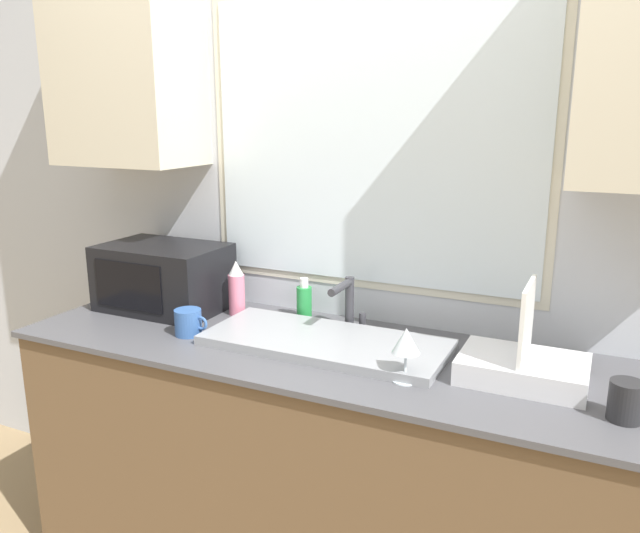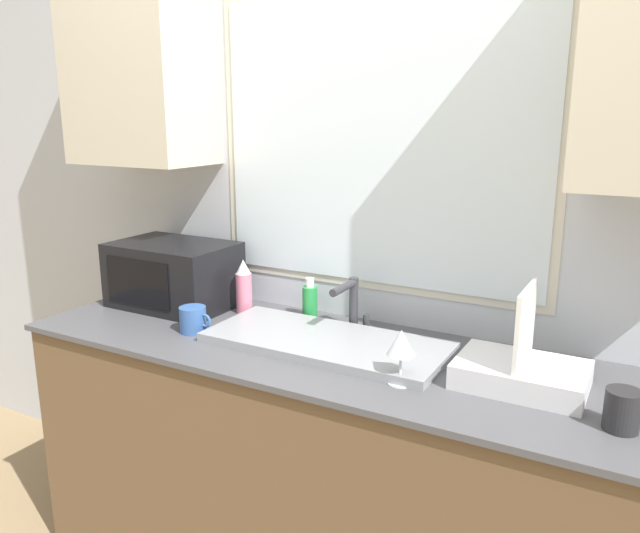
{
  "view_description": "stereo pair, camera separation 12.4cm",
  "coord_description": "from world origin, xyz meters",
  "views": [
    {
      "loc": [
        0.78,
        -1.42,
        1.68
      ],
      "look_at": [
        -0.03,
        0.29,
        1.2
      ],
      "focal_mm": 35.0,
      "sensor_mm": 36.0,
      "label": 1
    },
    {
      "loc": [
        0.89,
        -1.36,
        1.68
      ],
      "look_at": [
        -0.03,
        0.29,
        1.2
      ],
      "focal_mm": 35.0,
      "sensor_mm": 36.0,
      "label": 2
    }
  ],
  "objects": [
    {
      "name": "countertop",
      "position": [
        0.0,
        0.32,
        0.46
      ],
      "size": [
        2.17,
        0.68,
        0.92
      ],
      "color": "brown",
      "rests_on": "ground_plane"
    },
    {
      "name": "soap_bottle",
      "position": [
        -0.22,
        0.56,
        0.99
      ],
      "size": [
        0.06,
        0.06,
        0.16
      ],
      "color": "#268C3F",
      "rests_on": "countertop"
    },
    {
      "name": "microwave",
      "position": [
        -0.77,
        0.43,
        1.05
      ],
      "size": [
        0.47,
        0.32,
        0.25
      ],
      "color": "black",
      "rests_on": "countertop"
    },
    {
      "name": "sink_basin",
      "position": [
        -0.03,
        0.33,
        0.94
      ],
      "size": [
        0.8,
        0.35,
        0.03
      ],
      "color": "gray",
      "rests_on": "countertop"
    },
    {
      "name": "mug_near_sink",
      "position": [
        -0.5,
        0.23,
        0.97
      ],
      "size": [
        0.13,
        0.09,
        0.09
      ],
      "color": "#335999",
      "rests_on": "countertop"
    },
    {
      "name": "dish_rack",
      "position": [
        0.6,
        0.33,
        0.97
      ],
      "size": [
        0.35,
        0.24,
        0.29
      ],
      "color": "silver",
      "rests_on": "countertop"
    },
    {
      "name": "mug_by_rack",
      "position": [
        0.87,
        0.19,
        0.98
      ],
      "size": [
        0.12,
        0.08,
        0.1
      ],
      "color": "#262628",
      "rests_on": "countertop"
    },
    {
      "name": "wine_glass",
      "position": [
        0.3,
        0.18,
        1.04
      ],
      "size": [
        0.08,
        0.08,
        0.16
      ],
      "color": "silver",
      "rests_on": "countertop"
    },
    {
      "name": "wall_back",
      "position": [
        0.0,
        0.63,
        1.42
      ],
      "size": [
        6.0,
        0.38,
        2.6
      ],
      "color": "silver",
      "rests_on": "ground_plane"
    },
    {
      "name": "spray_bottle",
      "position": [
        -0.47,
        0.49,
        1.03
      ],
      "size": [
        0.06,
        0.06,
        0.21
      ],
      "color": "#D8728C",
      "rests_on": "countertop"
    },
    {
      "name": "faucet",
      "position": [
        -0.02,
        0.51,
        1.04
      ],
      "size": [
        0.08,
        0.18,
        0.19
      ],
      "color": "#333338",
      "rests_on": "countertop"
    }
  ]
}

